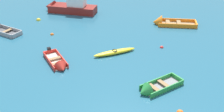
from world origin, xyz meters
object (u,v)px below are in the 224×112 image
kayak_yellow_foreground_center (115,52)px  mooring_buoy_near_foreground (39,20)px  mooring_buoy_outer_edge (162,48)px  mooring_buoy_midfield (52,35)px  motor_launch_maroon_near_camera (69,7)px  rowboat_orange_cluster_outer (165,23)px  rowboat_green_outer_right (151,89)px  rowboat_red_back_row_center (59,64)px

kayak_yellow_foreground_center → mooring_buoy_near_foreground: (-8.31, 6.87, -0.16)m
mooring_buoy_outer_edge → mooring_buoy_midfield: (-9.88, 1.97, 0.00)m
mooring_buoy_midfield → mooring_buoy_outer_edge: bearing=-11.3°
mooring_buoy_near_foreground → motor_launch_maroon_near_camera: bearing=44.9°
mooring_buoy_near_foreground → mooring_buoy_midfield: size_ratio=1.37×
mooring_buoy_near_foreground → mooring_buoy_midfield: (2.32, -3.50, 0.00)m
rowboat_orange_cluster_outer → rowboat_green_outer_right: 11.79m
mooring_buoy_near_foreground → kayak_yellow_foreground_center: bearing=-39.6°
mooring_buoy_near_foreground → mooring_buoy_midfield: 4.19m
motor_launch_maroon_near_camera → mooring_buoy_outer_edge: bearing=-40.7°
rowboat_orange_cluster_outer → mooring_buoy_midfield: rowboat_orange_cluster_outer is taller
kayak_yellow_foreground_center → rowboat_green_outer_right: size_ratio=1.05×
rowboat_orange_cluster_outer → mooring_buoy_near_foreground: size_ratio=9.39×
rowboat_orange_cluster_outer → mooring_buoy_near_foreground: rowboat_orange_cluster_outer is taller
rowboat_orange_cluster_outer → motor_launch_maroon_near_camera: bearing=163.8°
rowboat_red_back_row_center → mooring_buoy_midfield: 5.98m
mooring_buoy_midfield → rowboat_orange_cluster_outer: bearing=17.0°
motor_launch_maroon_near_camera → rowboat_red_back_row_center: (1.58, -11.84, -0.46)m
motor_launch_maroon_near_camera → kayak_yellow_foreground_center: bearing=-59.7°
rowboat_red_back_row_center → mooring_buoy_near_foreground: 10.10m
rowboat_orange_cluster_outer → mooring_buoy_midfield: (-10.57, -3.24, -0.18)m
rowboat_green_outer_right → mooring_buoy_midfield: (-8.70, 8.40, -0.16)m
motor_launch_maroon_near_camera → rowboat_green_outer_right: 16.80m
mooring_buoy_outer_edge → mooring_buoy_midfield: mooring_buoy_midfield is taller
rowboat_red_back_row_center → mooring_buoy_outer_edge: (7.90, 3.67, -0.16)m
rowboat_red_back_row_center → mooring_buoy_outer_edge: 8.72m
kayak_yellow_foreground_center → motor_launch_maroon_near_camera: (-5.60, 9.57, 0.46)m
kayak_yellow_foreground_center → mooring_buoy_near_foreground: 10.78m
mooring_buoy_near_foreground → mooring_buoy_outer_edge: 13.36m
rowboat_green_outer_right → mooring_buoy_midfield: bearing=136.0°
mooring_buoy_outer_edge → mooring_buoy_near_foreground: bearing=155.9°
motor_launch_maroon_near_camera → mooring_buoy_midfield: (-0.40, -6.20, -0.62)m
mooring_buoy_outer_edge → rowboat_orange_cluster_outer: bearing=82.4°
rowboat_orange_cluster_outer → motor_launch_maroon_near_camera: 10.61m
mooring_buoy_outer_edge → rowboat_green_outer_right: bearing=-100.4°
kayak_yellow_foreground_center → motor_launch_maroon_near_camera: motor_launch_maroon_near_camera is taller
rowboat_green_outer_right → rowboat_orange_cluster_outer: bearing=80.8°
rowboat_green_outer_right → mooring_buoy_near_foreground: size_ratio=7.13×
rowboat_orange_cluster_outer → rowboat_red_back_row_center: rowboat_orange_cluster_outer is taller
rowboat_green_outer_right → mooring_buoy_near_foreground: rowboat_green_outer_right is taller
kayak_yellow_foreground_center → rowboat_green_outer_right: (2.71, -5.02, -0.00)m
motor_launch_maroon_near_camera → mooring_buoy_outer_edge: (9.48, -8.17, -0.62)m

